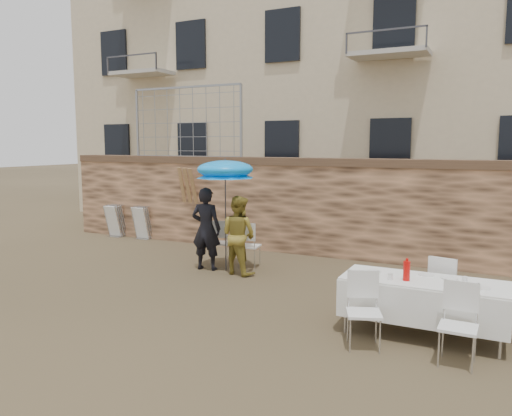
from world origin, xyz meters
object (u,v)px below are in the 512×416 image
at_px(couple_chair_left, 220,242).
at_px(soda_bottle, 407,271).
at_px(table_chair_front_left, 364,311).
at_px(table_chair_back, 445,288).
at_px(umbrella, 225,173).
at_px(woman_dress, 239,235).
at_px(man_suit, 206,229).
at_px(chair_stack_right, 144,222).
at_px(chair_stack_left, 119,220).
at_px(couple_chair_right, 249,245).
at_px(table_chair_front_right, 458,325).
at_px(banquet_table, 424,283).

relative_size(couple_chair_left, soda_bottle, 3.69).
relative_size(table_chair_front_left, table_chair_back, 1.00).
distance_m(umbrella, soda_bottle, 4.51).
bearing_deg(woman_dress, man_suit, 12.50).
distance_m(soda_bottle, chair_stack_right, 8.57).
distance_m(woman_dress, chair_stack_right, 4.55).
distance_m(woman_dress, chair_stack_left, 5.36).
xyz_separation_m(woman_dress, soda_bottle, (3.54, -1.90, 0.13)).
bearing_deg(soda_bottle, table_chair_front_left, -123.69).
bearing_deg(couple_chair_right, chair_stack_left, -24.86).
bearing_deg(man_suit, umbrella, -175.11).
xyz_separation_m(man_suit, table_chair_front_right, (4.99, -2.50, -0.37)).
bearing_deg(chair_stack_right, banquet_table, -26.22).
bearing_deg(table_chair_front_left, chair_stack_left, 129.58).
height_order(umbrella, couple_chair_left, umbrella).
xyz_separation_m(couple_chair_right, banquet_table, (3.79, -2.30, 0.25)).
height_order(man_suit, soda_bottle, man_suit).
bearing_deg(chair_stack_right, couple_chair_right, -20.99).
bearing_deg(soda_bottle, umbrella, 152.80).
xyz_separation_m(man_suit, banquet_table, (4.49, -1.75, -0.12)).
xyz_separation_m(woman_dress, chair_stack_right, (-4.03, 2.08, -0.32)).
relative_size(soda_bottle, chair_stack_right, 0.28).
distance_m(umbrella, chair_stack_right, 4.45).
height_order(man_suit, table_chair_front_right, man_suit).
bearing_deg(banquet_table, umbrella, 155.67).
distance_m(woman_dress, table_chair_back, 4.07).
relative_size(banquet_table, table_chair_front_right, 2.19).
xyz_separation_m(man_suit, couple_chair_left, (0.00, 0.55, -0.37)).
distance_m(chair_stack_left, chair_stack_right, 0.90).
relative_size(man_suit, chair_stack_left, 1.84).
distance_m(woman_dress, couple_chair_left, 0.98).
bearing_deg(table_chair_back, couple_chair_right, -9.34).
height_order(couple_chair_right, chair_stack_right, couple_chair_right).
bearing_deg(chair_stack_left, couple_chair_right, -17.38).
height_order(umbrella, table_chair_front_left, umbrella).
bearing_deg(umbrella, soda_bottle, -27.20).
bearing_deg(table_chair_front_left, couple_chair_left, 121.05).
distance_m(table_chair_front_right, table_chair_back, 1.58).
bearing_deg(banquet_table, man_suit, 158.71).
xyz_separation_m(couple_chair_left, soda_bottle, (4.29, -2.45, 0.43)).
height_order(chair_stack_left, chair_stack_right, same).
bearing_deg(soda_bottle, chair_stack_right, 152.29).
xyz_separation_m(table_chair_front_left, table_chair_front_right, (1.10, 0.00, 0.00)).
bearing_deg(table_chair_front_left, man_suit, 126.42).
distance_m(man_suit, umbrella, 1.22).
bearing_deg(umbrella, chair_stack_left, 156.65).
height_order(couple_chair_right, table_chair_front_right, same).
distance_m(soda_bottle, table_chair_front_right, 1.02).
xyz_separation_m(woman_dress, table_chair_front_left, (3.14, -2.50, -0.30)).
distance_m(man_suit, banquet_table, 4.82).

